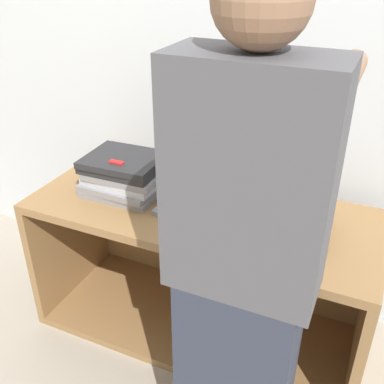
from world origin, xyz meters
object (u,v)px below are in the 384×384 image
(laptop_stack_right, at_px, (285,215))
(person, at_px, (243,273))
(laptop_stack_left, at_px, (126,174))
(laptop_open, at_px, (206,191))

(laptop_stack_right, height_order, person, person)
(laptop_stack_left, xyz_separation_m, laptop_stack_right, (0.69, -0.00, -0.03))
(laptop_stack_left, height_order, person, person)
(laptop_stack_left, relative_size, laptop_stack_right, 0.99)
(laptop_open, bearing_deg, person, -58.43)
(laptop_stack_left, distance_m, laptop_stack_right, 0.69)
(laptop_stack_right, xyz_separation_m, person, (-0.00, -0.50, 0.10))
(laptop_stack_left, bearing_deg, laptop_stack_right, -0.27)
(laptop_stack_left, bearing_deg, laptop_open, 7.84)
(laptop_stack_right, bearing_deg, person, -90.40)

